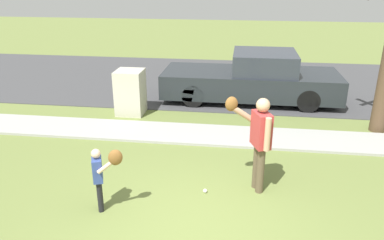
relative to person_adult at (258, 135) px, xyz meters
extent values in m
plane|color=olive|center=(-0.98, 2.16, -1.06)|extent=(48.00, 48.00, 0.00)
cube|color=#A3A39E|center=(-0.98, 2.26, -1.03)|extent=(36.00, 1.20, 0.06)
cube|color=#424244|center=(-0.98, 7.26, -1.05)|extent=(36.00, 6.80, 0.02)
cylinder|color=brown|center=(0.08, -0.08, -0.63)|extent=(0.14, 0.14, 0.86)
cylinder|color=brown|center=(0.01, 0.08, -0.63)|extent=(0.14, 0.14, 0.86)
cube|color=#B73838|center=(0.05, 0.00, 0.11)|extent=(0.37, 0.47, 0.61)
sphere|color=tan|center=(0.05, 0.00, 0.55)|extent=(0.23, 0.23, 0.23)
cylinder|color=tan|center=(0.14, -0.24, 0.13)|extent=(0.10, 0.10, 0.58)
cylinder|color=tan|center=(-0.29, 0.15, 0.33)|extent=(0.53, 0.28, 0.41)
ellipsoid|color=brown|center=(-0.48, 0.08, 0.52)|extent=(0.26, 0.21, 0.26)
cylinder|color=black|center=(-2.54, -0.93, -0.78)|extent=(0.09, 0.09, 0.55)
cylinder|color=black|center=(-2.50, -1.03, -0.78)|extent=(0.09, 0.09, 0.55)
cube|color=#33478C|center=(-2.52, -0.98, -0.31)|extent=(0.23, 0.30, 0.39)
sphere|color=beige|center=(-2.52, -0.98, -0.03)|extent=(0.15, 0.15, 0.15)
cylinder|color=beige|center=(-2.58, -0.82, -0.30)|extent=(0.06, 0.06, 0.37)
cylinder|color=beige|center=(-2.31, -1.07, -0.18)|extent=(0.34, 0.18, 0.26)
ellipsoid|color=brown|center=(-2.19, -1.03, -0.05)|extent=(0.26, 0.21, 0.26)
sphere|color=white|center=(-0.87, -0.24, -1.02)|extent=(0.07, 0.07, 0.07)
cube|color=beige|center=(-3.32, 3.54, -0.45)|extent=(0.72, 0.74, 1.21)
cube|color=#23282D|center=(-0.08, 5.15, -0.51)|extent=(5.20, 1.95, 0.70)
cube|color=#2D333D|center=(0.31, 5.15, 0.14)|extent=(1.82, 1.79, 0.60)
cylinder|color=black|center=(-1.69, 4.28, -0.72)|extent=(0.64, 0.22, 0.64)
cylinder|color=black|center=(-1.69, 6.01, -0.72)|extent=(0.64, 0.22, 0.64)
cylinder|color=black|center=(1.53, 4.28, -0.72)|extent=(0.64, 0.22, 0.64)
cylinder|color=black|center=(1.53, 6.01, -0.72)|extent=(0.64, 0.22, 0.64)
camera|label=1|loc=(-0.33, -6.00, 2.59)|focal=35.29mm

